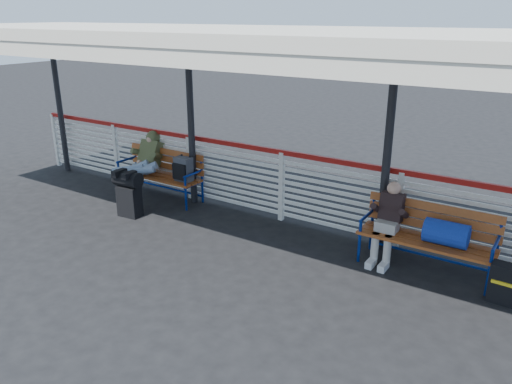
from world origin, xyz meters
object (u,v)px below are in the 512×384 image
Objects in this scene: bench_right at (437,233)px; traveler_man at (140,165)px; luggage_stack at (129,192)px; bench_left at (168,169)px; suitcase_side at (505,284)px; companion_person at (388,222)px.

traveler_man is at bearing -178.16° from bench_right.
traveler_man is at bearing 113.09° from luggage_stack.
traveler_man is (-5.32, -0.17, 0.12)m from bench_right.
bench_right is (4.98, -0.19, -0.00)m from bench_left.
bench_left is 5.95m from suitcase_side.
bench_right is at bearing 0.92° from companion_person.
companion_person reaches higher than luggage_stack.
companion_person reaches higher than suitcase_side.
bench_right is at bearing -2.18° from bench_left.
companion_person is 1.66m from suitcase_side.
bench_right is (4.97, 0.82, 0.14)m from luggage_stack.
bench_left is 4.32m from companion_person.
bench_left is at bearing 85.77° from luggage_stack.
companion_person is at bearing 1.97° from traveler_man.
bench_left is (-0.01, 1.01, 0.14)m from luggage_stack.
bench_left reaches higher than luggage_stack.
bench_right is at bearing 164.37° from suitcase_side.
suitcase_side is (5.90, 0.52, -0.19)m from luggage_stack.
luggage_stack is 4.38m from companion_person.
traveler_man is 1.37× the size of companion_person.
traveler_man is 3.11× the size of suitcase_side.
suitcase_side is (5.92, -0.50, -0.34)m from bench_left.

